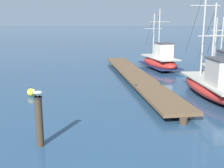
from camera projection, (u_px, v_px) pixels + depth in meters
floating_dock at (135, 75)px, 20.84m from camera, size 1.95×18.62×0.53m
fishing_boat_0 at (214, 85)px, 16.23m from camera, size 2.56×8.63×6.92m
fishing_boat_1 at (160, 61)px, 25.61m from camera, size 2.75×6.39×5.31m
fishing_boat_4 at (222, 71)px, 20.90m from camera, size 2.93×7.04×5.48m
mooring_piling at (39, 121)px, 9.80m from camera, size 0.30×0.30×1.81m
perched_seagull at (38, 93)px, 9.57m from camera, size 0.38×0.15×0.27m
mooring_buoy at (31, 92)px, 16.50m from camera, size 0.46×0.46×0.53m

